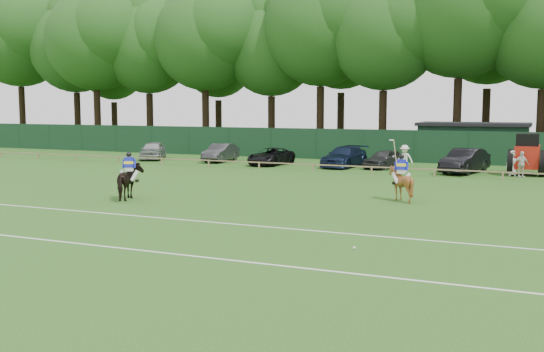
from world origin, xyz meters
The scene contains 21 objects.
ground centered at (0.00, 0.00, 0.00)m, with size 160.00×160.00×0.00m, color #1E4C14.
horse_dark centered at (-6.65, 2.58, 0.85)m, with size 0.92×2.02×1.71m, color black.
horse_chestnut centered at (5.19, 7.24, 0.81)m, with size 1.31×1.48×1.63m, color brown.
sedan_silver centered at (-18.08, 21.44, 0.74)m, with size 1.74×4.33×1.47m, color #A3A5A8.
sedan_grey centered at (-12.09, 21.87, 0.70)m, with size 1.49×4.27×1.41m, color #303033.
suv_black centered at (-7.41, 21.00, 0.63)m, with size 2.08×4.52×1.26m, color black.
sedan_navy centered at (-1.96, 21.69, 0.73)m, with size 2.05×5.04×1.46m, color #101A33.
hatch_grey centered at (0.96, 21.78, 0.67)m, with size 1.57×3.91×1.33m, color #333335.
estate_black centered at (6.45, 20.91, 0.80)m, with size 1.69×4.84×1.59m, color black.
spectator_left centered at (2.72, 19.91, 0.90)m, with size 1.16×0.67×1.80m, color silver.
spectator_mid centered at (9.93, 19.74, 0.81)m, with size 0.95×0.39×1.61m, color silver.
spectator_right centered at (9.41, 20.32, 0.81)m, with size 0.79×0.52×1.63m, color silver.
rider_dark centered at (-6.64, 2.57, 1.61)m, with size 0.92×0.54×1.41m.
rider_chestnut centered at (5.19, 7.23, 1.55)m, with size 0.94×0.56×2.05m.
polo_ball centered at (5.99, -3.21, 0.04)m, with size 0.09×0.09×0.09m, color silver.
pitch_lines centered at (0.00, -3.50, 0.01)m, with size 60.00×5.10×0.01m.
pitch_rail centered at (0.00, 18.00, 0.45)m, with size 62.10×0.10×0.50m.
perimeter_fence centered at (0.00, 27.00, 1.25)m, with size 92.08×0.08×2.50m.
utility_shed centered at (6.00, 30.00, 1.54)m, with size 8.40×4.40×3.04m.
tree_row centered at (2.00, 35.00, 0.00)m, with size 96.00×12.00×21.00m, color #26561C, non-canonical shape.
tractor centered at (10.20, 21.33, 1.25)m, with size 2.21×3.15×2.65m.
Camera 1 is at (11.37, -22.00, 4.50)m, focal length 42.00 mm.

